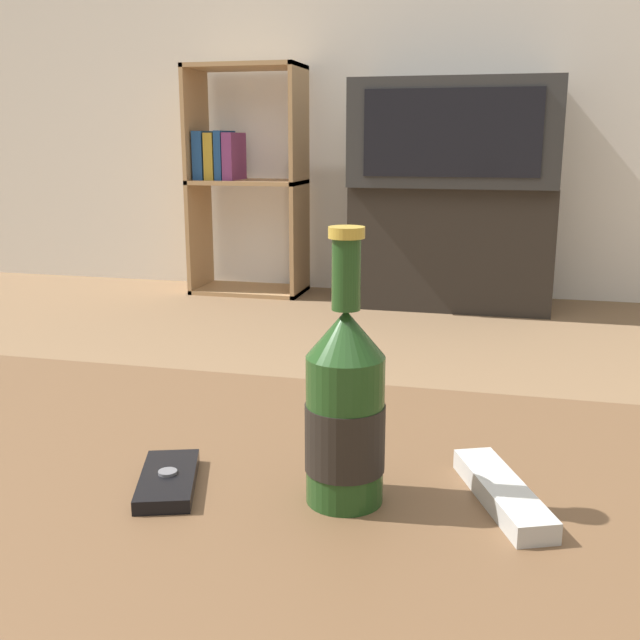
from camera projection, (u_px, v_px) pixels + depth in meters
name	position (u px, v px, depth m)	size (l,w,h in m)	color
back_wall	(454.00, 14.00, 3.42)	(8.00, 0.05, 2.60)	silver
coffee_table	(214.00, 522.00, 0.79)	(1.21, 0.63, 0.41)	brown
tv_stand	(451.00, 246.00, 3.39)	(0.89, 0.40, 0.54)	#28231E
television	(456.00, 133.00, 3.27)	(0.87, 0.54, 0.45)	#2D2D2D
bookshelf	(240.00, 175.00, 3.62)	(0.54, 0.30, 1.08)	tan
beer_bottle	(345.00, 410.00, 0.69)	(0.08, 0.08, 0.26)	#1E4219
cell_phone	(168.00, 480.00, 0.74)	(0.09, 0.13, 0.02)	black
remote_control	(502.00, 492.00, 0.71)	(0.10, 0.17, 0.02)	beige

